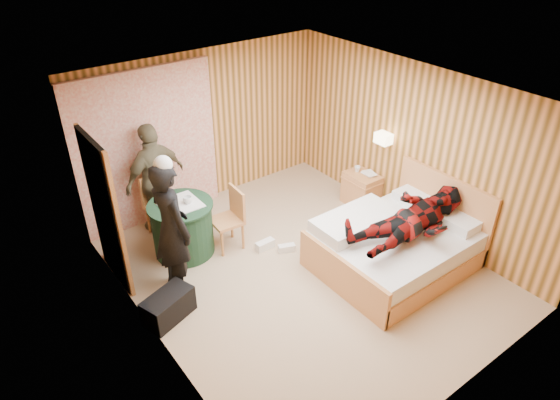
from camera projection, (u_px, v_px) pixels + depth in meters
floor at (301, 270)px, 6.88m from camera, size 4.20×5.00×0.01m
ceiling at (306, 96)px, 5.57m from camera, size 4.20×5.00×0.01m
wall_back at (204, 128)px, 7.93m from camera, size 4.20×0.02×2.50m
wall_left at (146, 254)px, 5.15m from camera, size 0.02×5.00×2.50m
wall_right at (414, 149)px, 7.30m from camera, size 0.02×5.00×2.50m
curtain at (148, 149)px, 7.40m from camera, size 2.20×0.08×2.40m
doorway at (105, 212)px, 6.25m from camera, size 0.06×0.90×2.05m
wall_lamp at (384, 138)px, 7.49m from camera, size 0.26×0.24×0.16m
bed at (395, 245)px, 6.84m from camera, size 2.03×1.60×1.10m
nightstand at (361, 189)px, 8.21m from camera, size 0.43×0.58×0.56m
round_table at (183, 228)px, 7.04m from camera, size 0.91×0.91×0.81m
chair_far at (158, 199)px, 7.45m from camera, size 0.52×0.52×0.93m
chair_near at (231, 214)px, 7.11m from camera, size 0.44×0.44×0.92m
duffel_bag at (168, 306)px, 6.02m from camera, size 0.69×0.51×0.35m
sneaker_left at (265, 245)px, 7.27m from camera, size 0.29×0.12×0.13m
sneaker_right at (287, 248)px, 7.22m from camera, size 0.26×0.18×0.11m
woman_standing at (172, 229)px, 6.14m from camera, size 0.49×0.70×1.82m
man_at_table at (155, 179)px, 7.32m from camera, size 1.08×0.64×1.72m
man_on_bed at (416, 211)px, 6.36m from camera, size 0.86×0.67×1.77m
book_lower at (365, 175)px, 8.03m from camera, size 0.18×0.23×0.02m
book_upper at (365, 174)px, 8.02m from camera, size 0.22×0.26×0.02m
cup_nightstand at (357, 169)px, 8.13m from camera, size 0.11×0.11×0.09m
cup_table at (188, 200)px, 6.82m from camera, size 0.16×0.16×0.10m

